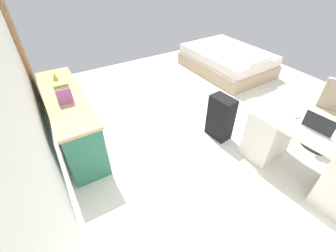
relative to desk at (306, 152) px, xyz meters
The scene contains 12 objects.
ground_plane 1.55m from the desk, ahead, with size 5.93×5.93×0.00m, color silver.
wall_back 3.20m from the desk, 60.59° to the left, with size 4.90×0.10×2.85m, color silver.
door_wooden 4.29m from the desk, 37.07° to the left, with size 0.88×0.05×2.04m, color #936038.
desk is the anchor object (origin of this frame).
office_chair 0.87m from the desk, 76.30° to the right, with size 0.62×0.62×0.94m.
credenza 3.07m from the desk, 47.20° to the left, with size 1.80×0.48×0.79m.
bed 3.10m from the desk, 25.61° to the right, with size 1.94×1.46×0.58m.
suitcase_black 1.16m from the desk, 18.23° to the left, with size 0.36×0.22×0.67m, color black.
laptop 0.41m from the desk, 106.14° to the left, with size 0.33×0.25×0.21m.
computer_mouse 0.45m from the desk, ahead, with size 0.06×0.10×0.03m, color white.
book_row 3.02m from the desk, 49.32° to the left, with size 0.15×0.17×0.22m.
figurine_small 3.46m from the desk, 41.08° to the left, with size 0.08×0.08×0.11m, color gold.
Camera 1 is at (-2.30, 2.24, 2.33)m, focal length 24.43 mm.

